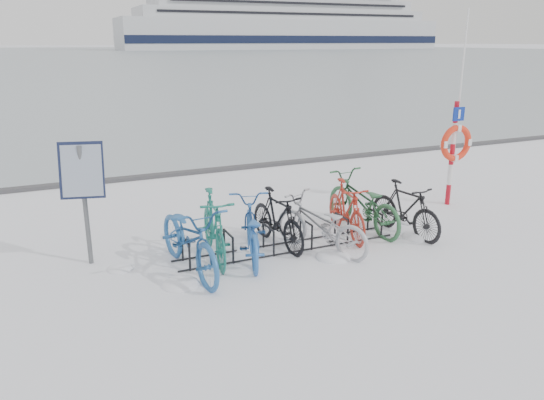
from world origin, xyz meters
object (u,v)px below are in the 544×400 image
object	(u,v)px
info_board	(82,178)
lifebuoy_station	(455,143)
bike_rack	(288,239)
cruise_ferry	(284,19)

from	to	relation	value
info_board	lifebuoy_station	xyz separation A→B (m)	(7.55, 0.15, -0.06)
lifebuoy_station	bike_rack	bearing A→B (deg)	-168.92
cruise_ferry	bike_rack	bearing A→B (deg)	-115.15
lifebuoy_station	cruise_ferry	world-z (taller)	cruise_ferry
info_board	cruise_ferry	bearing A→B (deg)	78.49
lifebuoy_station	cruise_ferry	distance (m)	218.68
bike_rack	cruise_ferry	xyz separation A→B (m)	(93.93, 200.06, 11.92)
info_board	cruise_ferry	size ratio (longest dim) A/B	0.01
bike_rack	lifebuoy_station	xyz separation A→B (m)	(4.36, 0.85, 1.19)
info_board	bike_rack	bearing A→B (deg)	1.96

